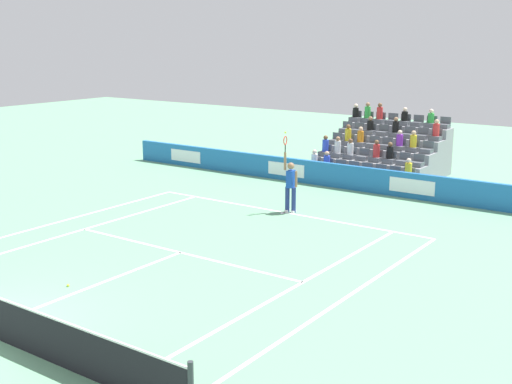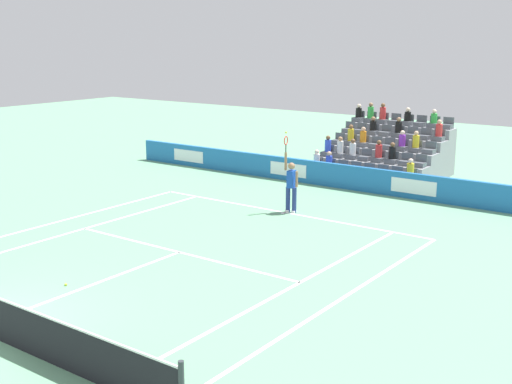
# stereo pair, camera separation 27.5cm
# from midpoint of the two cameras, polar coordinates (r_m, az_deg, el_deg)

# --- Properties ---
(line_baseline) EXTENTS (10.97, 0.10, 0.01)m
(line_baseline) POSITION_cam_midpoint_polar(r_m,az_deg,el_deg) (23.54, 2.10, -1.75)
(line_baseline) COLOR white
(line_baseline) RESTS_ON ground
(line_service) EXTENTS (8.23, 0.10, 0.01)m
(line_service) POSITION_cam_midpoint_polar(r_m,az_deg,el_deg) (19.37, -6.88, -5.14)
(line_service) COLOR white
(line_service) RESTS_ON ground
(line_centre_service) EXTENTS (0.10, 6.40, 0.01)m
(line_centre_service) POSITION_cam_midpoint_polar(r_m,az_deg,el_deg) (17.28, -14.07, -7.75)
(line_centre_service) COLOR white
(line_centre_service) RESTS_ON ground
(line_singles_sideline_left) EXTENTS (0.10, 11.89, 0.01)m
(line_singles_sideline_left) POSITION_cam_midpoint_polar(r_m,az_deg,el_deg) (21.96, -15.70, -3.34)
(line_singles_sideline_left) COLOR white
(line_singles_sideline_left) RESTS_ON ground
(line_singles_sideline_right) EXTENTS (0.10, 11.89, 0.01)m
(line_singles_sideline_right) POSITION_cam_midpoint_polar(r_m,az_deg,el_deg) (16.66, 2.72, -8.15)
(line_singles_sideline_right) COLOR white
(line_singles_sideline_right) RESTS_ON ground
(line_doubles_sideline_left) EXTENTS (0.10, 11.89, 0.01)m
(line_doubles_sideline_left) POSITION_cam_midpoint_polar(r_m,az_deg,el_deg) (23.01, -17.86, -2.74)
(line_doubles_sideline_left) COLOR white
(line_doubles_sideline_left) RESTS_ON ground
(line_doubles_sideline_right) EXTENTS (0.10, 11.89, 0.01)m
(line_doubles_sideline_right) POSITION_cam_midpoint_polar(r_m,az_deg,el_deg) (16.02, 6.90, -9.13)
(line_doubles_sideline_right) COLOR white
(line_doubles_sideline_right) RESTS_ON ground
(line_centre_mark) EXTENTS (0.10, 0.20, 0.01)m
(line_centre_mark) POSITION_cam_midpoint_polar(r_m,az_deg,el_deg) (23.46, 1.97, -1.80)
(line_centre_mark) COLOR white
(line_centre_mark) RESTS_ON ground
(sponsor_barrier) EXTENTS (22.78, 0.22, 0.98)m
(sponsor_barrier) POSITION_cam_midpoint_polar(r_m,az_deg,el_deg) (27.30, 7.44, 1.28)
(sponsor_barrier) COLOR #1E66AD
(sponsor_barrier) RESTS_ON ground
(tennis_player) EXTENTS (0.53, 0.39, 2.85)m
(tennis_player) POSITION_cam_midpoint_polar(r_m,az_deg,el_deg) (23.37, 2.62, 0.63)
(tennis_player) COLOR navy
(tennis_player) RESTS_ON ground
(stadium_stand) EXTENTS (4.96, 4.75, 3.05)m
(stadium_stand) POSITION_cam_midpoint_polar(r_m,az_deg,el_deg) (30.38, 10.61, 3.03)
(stadium_stand) COLOR gray
(stadium_stand) RESTS_ON ground
(loose_tennis_ball) EXTENTS (0.07, 0.07, 0.07)m
(loose_tennis_ball) POSITION_cam_midpoint_polar(r_m,az_deg,el_deg) (17.37, -16.19, -7.66)
(loose_tennis_ball) COLOR #D1E533
(loose_tennis_ball) RESTS_ON ground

